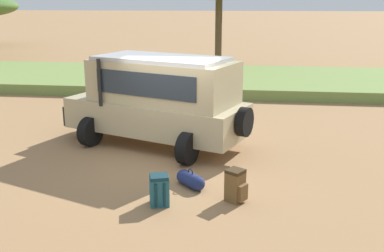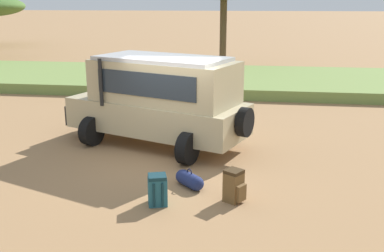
{
  "view_description": "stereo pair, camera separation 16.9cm",
  "coord_description": "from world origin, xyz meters",
  "px_view_note": "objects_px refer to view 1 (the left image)",
  "views": [
    {
      "loc": [
        1.97,
        -10.41,
        3.87
      ],
      "look_at": [
        0.7,
        -0.3,
        1.0
      ],
      "focal_mm": 42.0,
      "sensor_mm": 36.0,
      "label": 1
    },
    {
      "loc": [
        2.14,
        -10.39,
        3.87
      ],
      "look_at": [
        0.7,
        -0.3,
        1.0
      ],
      "focal_mm": 42.0,
      "sensor_mm": 36.0,
      "label": 2
    }
  ],
  "objects_px": {
    "backpack_beside_front_wheel": "(159,190)",
    "duffel_bag_low_black_case": "(190,180)",
    "backpack_cluster_center": "(236,186)",
    "safari_vehicle": "(159,99)"
  },
  "relations": [
    {
      "from": "backpack_beside_front_wheel",
      "to": "duffel_bag_low_black_case",
      "type": "relative_size",
      "value": 0.93
    },
    {
      "from": "backpack_cluster_center",
      "to": "duffel_bag_low_black_case",
      "type": "xyz_separation_m",
      "value": [
        -0.98,
        0.59,
        -0.17
      ]
    },
    {
      "from": "safari_vehicle",
      "to": "duffel_bag_low_black_case",
      "type": "xyz_separation_m",
      "value": [
        1.21,
        -2.79,
        -1.14
      ]
    },
    {
      "from": "backpack_beside_front_wheel",
      "to": "backpack_cluster_center",
      "type": "xyz_separation_m",
      "value": [
        1.47,
        0.35,
        0.02
      ]
    },
    {
      "from": "backpack_beside_front_wheel",
      "to": "safari_vehicle",
      "type": "bearing_deg",
      "value": 100.97
    },
    {
      "from": "safari_vehicle",
      "to": "backpack_beside_front_wheel",
      "type": "bearing_deg",
      "value": -79.03
    },
    {
      "from": "safari_vehicle",
      "to": "backpack_cluster_center",
      "type": "distance_m",
      "value": 4.14
    },
    {
      "from": "backpack_beside_front_wheel",
      "to": "duffel_bag_low_black_case",
      "type": "xyz_separation_m",
      "value": [
        0.49,
        0.94,
        -0.15
      ]
    },
    {
      "from": "safari_vehicle",
      "to": "backpack_beside_front_wheel",
      "type": "height_order",
      "value": "safari_vehicle"
    },
    {
      "from": "safari_vehicle",
      "to": "duffel_bag_low_black_case",
      "type": "height_order",
      "value": "safari_vehicle"
    }
  ]
}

